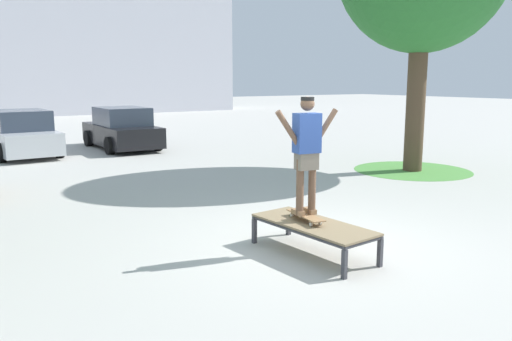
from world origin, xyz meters
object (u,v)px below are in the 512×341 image
(skater, at_px, (307,147))
(skateboard, at_px, (306,216))
(car_black, at_px, (122,130))
(skate_box, at_px, (313,226))
(car_silver, at_px, (21,135))

(skater, bearing_deg, skateboard, -98.23)
(skateboard, bearing_deg, skater, 81.77)
(skateboard, xyz_separation_m, skater, (0.00, 0.00, 0.99))
(skateboard, distance_m, skater, 0.99)
(skateboard, relative_size, car_black, 0.20)
(skate_box, xyz_separation_m, skateboard, (-0.01, 0.16, 0.12))
(skate_box, relative_size, car_silver, 0.46)
(skater, xyz_separation_m, car_silver, (-1.82, 12.72, -0.84))
(skateboard, relative_size, car_silver, 0.19)
(skateboard, distance_m, car_black, 12.69)
(car_black, bearing_deg, skate_box, -96.73)
(skater, bearing_deg, car_black, 83.12)
(skater, distance_m, car_black, 12.72)
(skater, relative_size, car_silver, 0.40)
(skate_box, distance_m, skateboard, 0.20)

